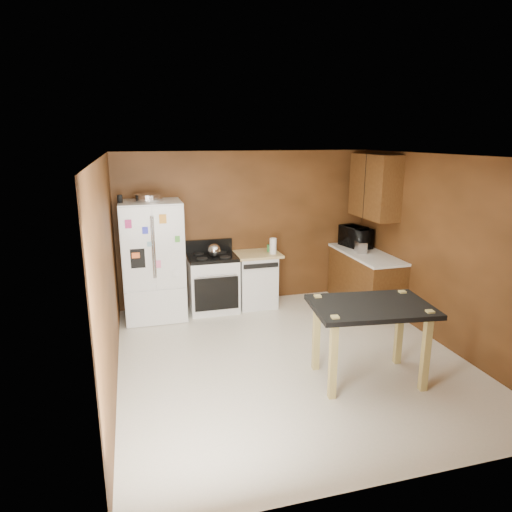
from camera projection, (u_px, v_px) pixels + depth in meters
name	position (u px, v px, depth m)	size (l,w,h in m)	color
floor	(290.00, 358.00, 5.76)	(4.50, 4.50, 0.00)	silver
ceiling	(295.00, 156.00, 5.13)	(4.50, 4.50, 0.00)	white
wall_back	(246.00, 228.00, 7.55)	(4.20, 4.20, 0.00)	brown
wall_front	(396.00, 342.00, 3.35)	(4.20, 4.20, 0.00)	brown
wall_left	(109.00, 277.00, 4.91)	(4.50, 4.50, 0.00)	brown
wall_right	(443.00, 252.00, 5.99)	(4.50, 4.50, 0.00)	brown
roasting_pan	(149.00, 198.00, 6.66)	(0.42, 0.42, 0.10)	silver
pen_cup	(120.00, 199.00, 6.49)	(0.07, 0.07, 0.11)	black
kettle	(214.00, 250.00, 7.09)	(0.20, 0.20, 0.20)	silver
paper_towel	(273.00, 246.00, 7.30)	(0.11, 0.11, 0.25)	white
green_canister	(270.00, 248.00, 7.48)	(0.10, 0.10, 0.11)	#389347
toaster	(361.00, 247.00, 7.37)	(0.15, 0.24, 0.18)	silver
microwave	(356.00, 238.00, 7.73)	(0.57, 0.38, 0.31)	black
refrigerator	(153.00, 261.00, 6.88)	(0.90, 0.80, 1.80)	white
gas_range	(213.00, 282.00, 7.28)	(0.76, 0.68, 1.10)	white
dishwasher	(256.00, 279.00, 7.49)	(0.78, 0.63, 0.89)	white
right_cabinets	(368.00, 252.00, 7.39)	(0.63, 1.58, 2.45)	brown
island	(370.00, 316.00, 5.08)	(1.40, 1.02, 0.93)	black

